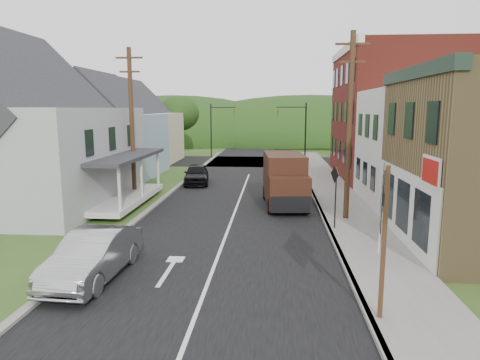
% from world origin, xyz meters
% --- Properties ---
extents(ground, '(120.00, 120.00, 0.00)m').
position_xyz_m(ground, '(0.00, 0.00, 0.00)').
color(ground, '#2D4719').
rests_on(ground, ground).
extents(road, '(9.00, 90.00, 0.02)m').
position_xyz_m(road, '(0.00, 10.00, 0.00)').
color(road, black).
rests_on(road, ground).
extents(cross_road, '(60.00, 9.00, 0.02)m').
position_xyz_m(cross_road, '(0.00, 27.00, 0.00)').
color(cross_road, black).
rests_on(cross_road, ground).
extents(sidewalk_right, '(2.80, 55.00, 0.15)m').
position_xyz_m(sidewalk_right, '(5.90, 8.00, 0.07)').
color(sidewalk_right, slate).
rests_on(sidewalk_right, ground).
extents(curb_right, '(0.20, 55.00, 0.15)m').
position_xyz_m(curb_right, '(4.55, 8.00, 0.07)').
color(curb_right, slate).
rests_on(curb_right, ground).
extents(curb_left, '(0.30, 55.00, 0.12)m').
position_xyz_m(curb_left, '(-4.65, 8.00, 0.06)').
color(curb_left, slate).
rests_on(curb_left, ground).
extents(storefront_white, '(8.00, 7.00, 6.50)m').
position_xyz_m(storefront_white, '(11.30, 7.50, 3.25)').
color(storefront_white, silver).
rests_on(storefront_white, ground).
extents(storefront_red, '(8.00, 12.00, 10.00)m').
position_xyz_m(storefront_red, '(11.30, 17.00, 5.00)').
color(storefront_red, maroon).
rests_on(storefront_red, ground).
extents(house_gray, '(10.20, 12.24, 8.35)m').
position_xyz_m(house_gray, '(-12.00, 6.00, 4.23)').
color(house_gray, '#ACAFB1').
rests_on(house_gray, ground).
extents(house_blue, '(7.14, 8.16, 7.28)m').
position_xyz_m(house_blue, '(-11.00, 17.00, 3.69)').
color(house_blue, '#90B2C5').
rests_on(house_blue, ground).
extents(house_cream, '(7.14, 8.16, 7.28)m').
position_xyz_m(house_cream, '(-11.50, 26.00, 3.69)').
color(house_cream, beige).
rests_on(house_cream, ground).
extents(utility_pole_right, '(1.60, 0.26, 9.00)m').
position_xyz_m(utility_pole_right, '(5.60, 3.50, 4.66)').
color(utility_pole_right, '#472D19').
rests_on(utility_pole_right, ground).
extents(utility_pole_left, '(1.60, 0.26, 9.00)m').
position_xyz_m(utility_pole_left, '(-6.50, 8.00, 4.66)').
color(utility_pole_left, '#472D19').
rests_on(utility_pole_left, ground).
extents(traffic_signal_right, '(2.87, 0.20, 6.00)m').
position_xyz_m(traffic_signal_right, '(4.30, 23.50, 3.76)').
color(traffic_signal_right, black).
rests_on(traffic_signal_right, ground).
extents(traffic_signal_left, '(2.87, 0.20, 6.00)m').
position_xyz_m(traffic_signal_left, '(-4.30, 30.50, 3.76)').
color(traffic_signal_left, black).
rests_on(traffic_signal_left, ground).
extents(tree_left_b, '(4.80, 4.80, 6.94)m').
position_xyz_m(tree_left_b, '(-17.00, 12.00, 4.88)').
color(tree_left_b, '#382616').
rests_on(tree_left_b, ground).
extents(tree_left_c, '(5.80, 5.80, 8.41)m').
position_xyz_m(tree_left_c, '(-19.00, 20.00, 5.94)').
color(tree_left_c, '#382616').
rests_on(tree_left_c, ground).
extents(tree_left_d, '(4.80, 4.80, 6.94)m').
position_xyz_m(tree_left_d, '(-9.00, 32.00, 4.88)').
color(tree_left_d, '#382616').
rests_on(tree_left_d, ground).
extents(forested_ridge, '(90.00, 30.00, 16.00)m').
position_xyz_m(forested_ridge, '(0.00, 55.00, 0.00)').
color(forested_ridge, '#19340F').
rests_on(forested_ridge, ground).
extents(silver_sedan, '(1.84, 4.74, 1.54)m').
position_xyz_m(silver_sedan, '(-3.73, -4.52, 0.77)').
color(silver_sedan, '#A6A7AB').
rests_on(silver_sedan, ground).
extents(dark_sedan, '(2.27, 4.45, 1.45)m').
position_xyz_m(dark_sedan, '(-3.58, 13.21, 0.73)').
color(dark_sedan, black).
rests_on(dark_sedan, ground).
extents(delivery_van, '(2.57, 5.39, 2.92)m').
position_xyz_m(delivery_van, '(2.67, 6.48, 1.48)').
color(delivery_van, black).
rests_on(delivery_van, ground).
extents(route_sign_cluster, '(0.64, 2.20, 3.94)m').
position_xyz_m(route_sign_cluster, '(4.75, -6.72, 2.71)').
color(route_sign_cluster, '#472D19').
rests_on(route_sign_cluster, sidewalk_right).
extents(warning_sign, '(0.27, 0.75, 2.83)m').
position_xyz_m(warning_sign, '(4.77, 1.64, 1.96)').
color(warning_sign, black).
rests_on(warning_sign, sidewalk_right).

